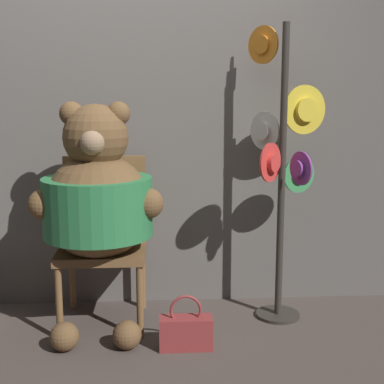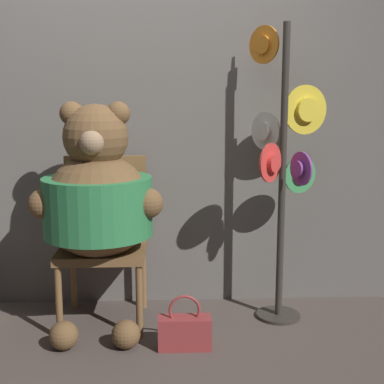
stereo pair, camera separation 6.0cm
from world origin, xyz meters
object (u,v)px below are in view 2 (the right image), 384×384
(teddy_bear, at_px, (98,199))
(hat_display_rack, at_px, (284,162))
(chair, at_px, (104,233))
(handbag_on_ground, at_px, (185,331))

(teddy_bear, xyz_separation_m, hat_display_rack, (1.13, 0.13, 0.20))
(chair, relative_size, handbag_on_ground, 3.26)
(teddy_bear, height_order, hat_display_rack, hat_display_rack)
(teddy_bear, distance_m, handbag_on_ground, 0.91)
(chair, height_order, teddy_bear, teddy_bear)
(hat_display_rack, relative_size, handbag_on_ground, 5.82)
(chair, bearing_deg, teddy_bear, -93.68)
(teddy_bear, bearing_deg, handbag_on_ground, -29.99)
(teddy_bear, distance_m, hat_display_rack, 1.15)
(teddy_bear, height_order, handbag_on_ground, teddy_bear)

